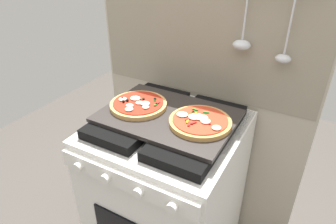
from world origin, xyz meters
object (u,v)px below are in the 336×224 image
object	(u,v)px
baking_tray	(168,116)
pizza_right	(200,121)
pizza_left	(138,104)
stove	(168,196)

from	to	relation	value
baking_tray	pizza_right	distance (m)	0.15
pizza_left	pizza_right	distance (m)	0.29
stove	pizza_right	size ratio (longest dim) A/B	3.71
baking_tray	pizza_right	xyz separation A→B (m)	(0.14, -0.01, 0.02)
stove	pizza_right	world-z (taller)	pizza_right
pizza_right	pizza_left	bearing A→B (deg)	-179.58
stove	baking_tray	distance (m)	0.46
baking_tray	pizza_left	world-z (taller)	pizza_left
baking_tray	pizza_right	bearing A→B (deg)	-2.12
pizza_left	baking_tray	bearing A→B (deg)	3.01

